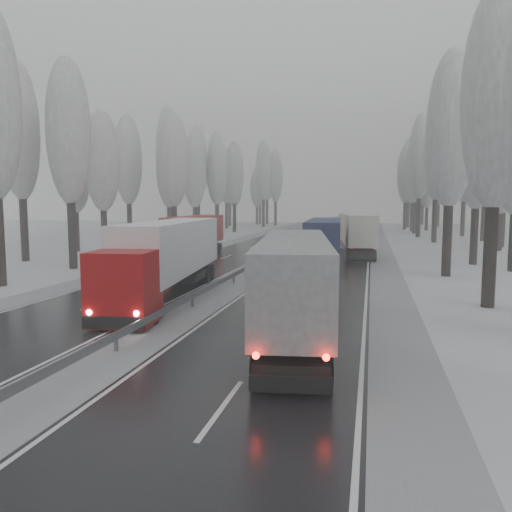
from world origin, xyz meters
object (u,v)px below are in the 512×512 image
at_px(truck_cream_box, 355,231).
at_px(truck_red_white, 167,254).
at_px(box_truck_distant, 343,223).
at_px(truck_blue_box, 325,240).
at_px(truck_grey_tarp, 295,277).
at_px(truck_red_red, 192,234).

bearing_deg(truck_cream_box, truck_red_white, -116.56).
relative_size(truck_cream_box, box_truck_distant, 2.05).
xyz_separation_m(truck_cream_box, truck_red_white, (-9.66, -27.44, 0.03)).
bearing_deg(box_truck_distant, truck_blue_box, -83.42).
bearing_deg(box_truck_distant, truck_red_white, -89.71).
bearing_deg(truck_red_white, truck_blue_box, 56.46).
distance_m(truck_grey_tarp, truck_red_white, 10.13).
xyz_separation_m(truck_blue_box, truck_cream_box, (2.11, 12.42, 0.13)).
bearing_deg(truck_blue_box, box_truck_distant, 88.35).
bearing_deg(truck_cream_box, truck_grey_tarp, -99.62).
distance_m(truck_grey_tarp, truck_blue_box, 20.94).
relative_size(box_truck_distant, truck_red_red, 0.51).
distance_m(truck_blue_box, box_truck_distant, 57.83).
relative_size(truck_grey_tarp, box_truck_distant, 1.92).
relative_size(truck_grey_tarp, truck_blue_box, 0.99).
xyz_separation_m(truck_cream_box, truck_red_red, (-15.56, -7.58, -0.10)).
bearing_deg(truck_red_red, truck_grey_tarp, -64.08).
distance_m(truck_blue_box, truck_cream_box, 12.60).
distance_m(truck_cream_box, truck_red_white, 29.09).
xyz_separation_m(truck_red_white, truck_red_red, (-5.89, 19.86, -0.13)).
xyz_separation_m(truck_grey_tarp, box_truck_distant, (-2.44, 78.72, -0.82)).
bearing_deg(truck_blue_box, truck_cream_box, 76.97).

